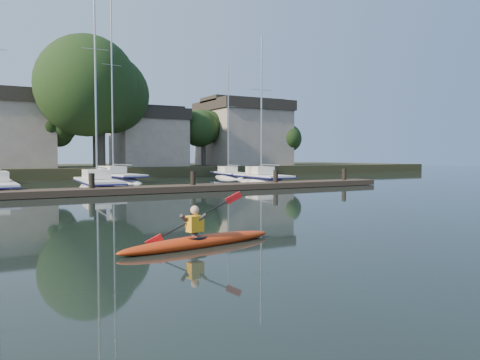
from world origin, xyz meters
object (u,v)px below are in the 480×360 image
kayak (199,239)px  sailboat_4 (262,186)px  dock (145,189)px  sailboat_2 (98,192)px  sailboat_6 (115,183)px  sailboat_7 (229,180)px

kayak → sailboat_4: size_ratio=0.34×
dock → sailboat_2: size_ratio=2.20×
dock → sailboat_2: sailboat_2 is taller
kayak → sailboat_2: (2.07, 20.63, -0.36)m
sailboat_4 → sailboat_6: size_ratio=0.76×
kayak → sailboat_6: sailboat_6 is taller
sailboat_7 → kayak: bearing=-111.7°
sailboat_6 → sailboat_7: 11.10m
dock → kayak: bearing=-103.2°
sailboat_2 → sailboat_6: (3.33, 8.97, -0.00)m
sailboat_4 → sailboat_2: bearing=-174.7°
sailboat_2 → sailboat_7: sailboat_2 is taller
dock → sailboat_2: bearing=110.4°
dock → sailboat_4: bearing=25.0°
sailboat_6 → dock: bearing=-104.8°
sailboat_4 → sailboat_6: (-9.57, 8.35, 0.01)m
dock → sailboat_7: (12.73, 13.81, -0.38)m
dock → sailboat_4: sailboat_4 is taller
sailboat_2 → sailboat_6: bearing=72.6°
sailboat_2 → sailboat_4: sailboat_2 is taller
sailboat_2 → sailboat_7: 17.12m
dock → sailboat_6: (1.63, 13.56, -0.40)m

